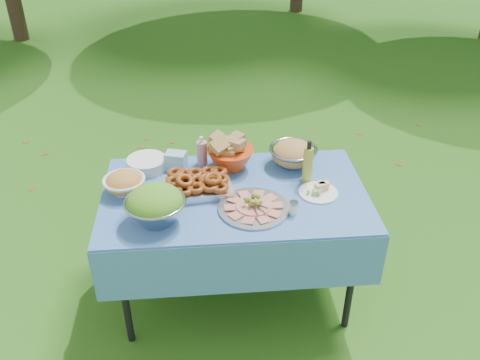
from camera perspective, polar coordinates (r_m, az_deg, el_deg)
name	(u,v)px	position (r m, az deg, el deg)	size (l,w,h in m)	color
ground	(235,292)	(3.29, -0.51, -12.47)	(80.00, 80.00, 0.00)	#163A0A
picnic_table	(235,246)	(3.04, -0.55, -7.39)	(1.46, 0.86, 0.76)	#74BDDF
salad_bowl	(155,205)	(2.57, -9.50, -2.77)	(0.31, 0.31, 0.20)	#9DA1A5
pasta_bowl_white	(124,182)	(2.85, -12.88, -0.27)	(0.22, 0.22, 0.13)	white
plate_stack	(147,163)	(3.06, -10.43, 1.84)	(0.23, 0.23, 0.07)	white
wipes_box	(176,161)	(3.02, -7.20, 2.15)	(0.12, 0.09, 0.11)	#8AC7D6
sanitizer_bottle	(202,150)	(3.04, -4.32, 3.33)	(0.06, 0.06, 0.18)	#CA8084
bread_bowl	(230,153)	(2.99, -1.08, 3.01)	(0.28, 0.28, 0.18)	#CC3F10
pasta_bowl_steel	(293,153)	(3.05, 5.98, 3.01)	(0.28, 0.28, 0.15)	#9DA1A5
fried_tray	(197,184)	(2.81, -4.85, -0.42)	(0.37, 0.26, 0.09)	silver
charcuterie_platter	(254,202)	(2.66, 1.55, -2.52)	(0.38, 0.38, 0.09)	#ADAFB4
oil_bottle	(308,161)	(2.87, 7.64, 2.07)	(0.06, 0.06, 0.25)	#A2A92E
cheese_plate	(319,189)	(2.82, 8.82, -1.00)	(0.22, 0.22, 0.06)	white
shaker	(293,208)	(2.64, 6.02, -3.12)	(0.05, 0.05, 0.07)	white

